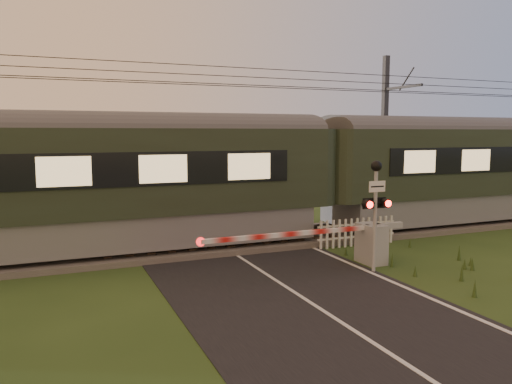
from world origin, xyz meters
name	(u,v)px	position (x,y,z in m)	size (l,w,h in m)	color
ground	(311,304)	(0.00, 0.00, 0.00)	(160.00, 160.00, 0.00)	#253C17
road	(317,307)	(0.02, -0.23, 0.01)	(6.00, 140.00, 0.03)	black
track_bed	(221,244)	(0.00, 6.50, 0.07)	(140.00, 3.40, 0.39)	#47423D
overhead_wires	(219,78)	(0.00, 6.50, 5.72)	(120.00, 0.62, 0.62)	black
train	(318,173)	(3.84, 6.50, 2.40)	(45.40, 3.13, 4.24)	gray
boom_gate	(364,242)	(3.17, 2.51, 0.66)	(6.49, 0.92, 1.22)	gray
crossing_signal	(376,196)	(2.93, 1.69, 2.16)	(0.80, 0.34, 3.14)	gray
picket_fence	(357,232)	(4.34, 4.60, 0.49)	(3.10, 0.08, 0.98)	silver
catenary_mast	(385,136)	(8.51, 8.73, 3.77)	(0.23, 2.46, 7.26)	#2D2D30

